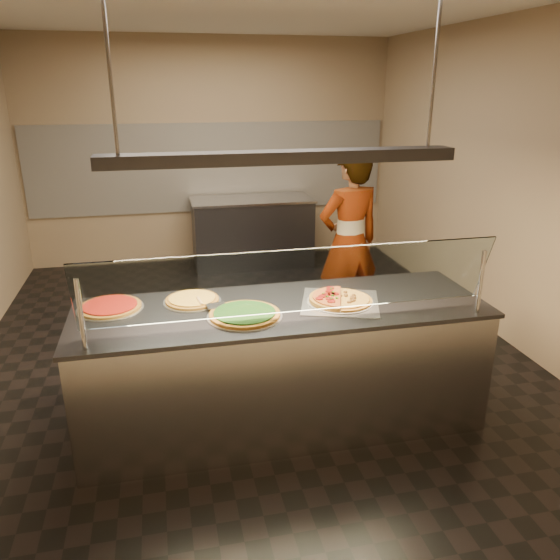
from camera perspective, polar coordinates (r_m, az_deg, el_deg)
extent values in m
cube|color=black|center=(5.30, -3.25, -7.15)|extent=(5.00, 6.00, 0.02)
cube|color=#947C60|center=(7.76, -7.24, 13.07)|extent=(5.00, 0.02, 3.00)
cube|color=#947C60|center=(2.02, 10.26, -6.61)|extent=(5.00, 0.02, 3.00)
cube|color=#947C60|center=(5.75, 22.29, 9.47)|extent=(0.02, 6.00, 3.00)
cube|color=silver|center=(7.76, -7.15, 11.58)|extent=(4.90, 0.02, 1.20)
cube|color=#B7B7BC|center=(4.01, 0.19, -9.07)|extent=(2.83, 0.90, 0.90)
cube|color=#38383D|center=(3.81, 0.20, -2.93)|extent=(2.87, 0.94, 0.03)
cylinder|color=#B7B7BC|center=(3.31, -20.09, -3.45)|extent=(0.03, 0.03, 0.44)
cylinder|color=#B7B7BC|center=(3.85, 20.24, -0.19)|extent=(0.03, 0.03, 0.44)
cube|color=white|center=(3.39, 1.47, -0.18)|extent=(2.63, 0.18, 0.47)
cube|color=silver|center=(3.88, 6.29, -2.31)|extent=(0.67, 0.67, 0.01)
cylinder|color=silver|center=(3.88, 6.29, -2.22)|extent=(0.47, 0.47, 0.01)
cylinder|color=#5B0C08|center=(4.00, 5.25, -0.78)|extent=(0.06, 0.06, 0.01)
cylinder|color=#5B0C08|center=(3.94, 5.14, -1.08)|extent=(0.06, 0.06, 0.01)
cylinder|color=#5B0C08|center=(3.89, 5.76, -1.39)|extent=(0.06, 0.06, 0.01)
cylinder|color=#5B0C08|center=(3.88, 5.39, -1.44)|extent=(0.06, 0.06, 0.01)
cylinder|color=#5B0C08|center=(3.88, 4.84, -1.45)|extent=(0.06, 0.06, 0.01)
cylinder|color=#5B0C08|center=(3.84, 4.45, -1.63)|extent=(0.06, 0.06, 0.01)
cylinder|color=#5B0C08|center=(3.80, 4.11, -1.88)|extent=(0.06, 0.06, 0.01)
cylinder|color=#5B0C08|center=(3.80, 5.21, -1.91)|extent=(0.06, 0.06, 0.01)
cylinder|color=#5B0C08|center=(3.76, 5.37, -2.18)|extent=(0.06, 0.06, 0.01)
cube|color=#19590F|center=(3.98, 5.35, -0.86)|extent=(0.02, 0.02, 0.01)
cube|color=#19590F|center=(3.92, 5.55, -1.22)|extent=(0.02, 0.02, 0.01)
cube|color=#19590F|center=(3.89, 4.54, -1.36)|extent=(0.02, 0.02, 0.01)
cube|color=#19590F|center=(3.85, 5.49, -1.57)|extent=(0.02, 0.02, 0.01)
cube|color=#19590F|center=(3.83, 4.95, -1.69)|extent=(0.02, 0.02, 0.01)
cube|color=#19590F|center=(3.79, 5.37, -1.92)|extent=(0.02, 0.02, 0.01)
cube|color=#19590F|center=(3.81, 5.94, -1.82)|extent=(0.02, 0.02, 0.01)
sphere|color=#513014|center=(3.80, 7.19, -2.32)|extent=(0.03, 0.03, 0.03)
sphere|color=#513014|center=(3.82, 7.46, -2.21)|extent=(0.03, 0.03, 0.03)
sphere|color=#513014|center=(3.84, 7.67, -2.11)|extent=(0.03, 0.03, 0.03)
sphere|color=#513014|center=(3.86, 7.48, -1.93)|extent=(0.03, 0.03, 0.03)
sphere|color=#513014|center=(3.88, 7.76, -1.85)|extent=(0.03, 0.03, 0.03)
sphere|color=#513014|center=(3.89, 7.51, -1.76)|extent=(0.03, 0.03, 0.03)
sphere|color=#513014|center=(3.93, 7.69, -1.59)|extent=(0.03, 0.03, 0.03)
sphere|color=#513014|center=(3.91, 6.88, -1.64)|extent=(0.03, 0.03, 0.03)
sphere|color=#513014|center=(3.93, 6.86, -1.52)|extent=(0.03, 0.03, 0.03)
sphere|color=#513014|center=(3.98, 6.82, -1.24)|extent=(0.03, 0.03, 0.03)
sphere|color=#513014|center=(3.90, 6.31, -1.64)|extent=(0.03, 0.03, 0.03)
cylinder|color=silver|center=(3.64, -3.72, -3.76)|extent=(0.50, 0.50, 0.01)
cylinder|color=brown|center=(3.64, -3.72, -3.57)|extent=(0.47, 0.47, 0.02)
cylinder|color=black|center=(3.63, -3.73, -3.36)|extent=(0.41, 0.41, 0.01)
cylinder|color=silver|center=(3.94, -9.16, -2.15)|extent=(0.41, 0.41, 0.01)
cylinder|color=brown|center=(3.93, -9.17, -2.00)|extent=(0.38, 0.38, 0.02)
cylinder|color=gold|center=(3.93, -9.18, -1.84)|extent=(0.33, 0.33, 0.01)
cylinder|color=silver|center=(3.94, -17.32, -2.79)|extent=(0.45, 0.45, 0.01)
cylinder|color=brown|center=(3.94, -17.34, -2.64)|extent=(0.42, 0.42, 0.02)
cylinder|color=#6B0905|center=(3.94, -17.35, -2.47)|extent=(0.37, 0.37, 0.01)
cube|color=#B7B7BC|center=(3.77, -6.69, -2.61)|extent=(0.14, 0.13, 0.00)
cylinder|color=tan|center=(3.85, -8.39, -2.17)|extent=(0.04, 0.14, 0.02)
cube|color=#38383D|center=(7.57, -2.91, 4.94)|extent=(1.60, 0.70, 0.90)
cube|color=#B7B7BC|center=(7.47, -2.97, 8.39)|extent=(1.64, 0.74, 0.03)
imported|color=#2A2730|center=(5.43, 7.23, 3.90)|extent=(0.75, 0.57, 1.83)
cube|color=#38383D|center=(3.54, 0.22, 12.71)|extent=(2.30, 0.18, 0.08)
cylinder|color=#B7B7BC|center=(3.44, -17.44, 20.76)|extent=(0.02, 0.02, 1.01)
cylinder|color=#B7B7BC|center=(3.86, 15.89, 20.70)|extent=(0.02, 0.02, 1.01)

